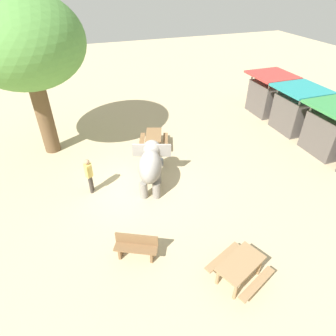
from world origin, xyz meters
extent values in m
plane|color=tan|center=(0.00, 0.00, 0.00)|extent=(60.00, 60.00, 0.00)
cylinder|color=gray|center=(-0.21, 0.26, 0.37)|extent=(0.32, 0.32, 0.75)
cylinder|color=gray|center=(-0.03, 0.75, 0.37)|extent=(0.32, 0.32, 0.75)
cylinder|color=gray|center=(0.75, -0.10, 0.37)|extent=(0.32, 0.32, 0.75)
cylinder|color=gray|center=(0.93, 0.39, 0.37)|extent=(0.32, 0.32, 0.75)
ellipsoid|color=gray|center=(0.36, 0.32, 1.19)|extent=(2.08, 1.54, 1.12)
sphere|color=gray|center=(-0.72, 0.72, 1.33)|extent=(0.80, 0.80, 0.80)
cone|color=gray|center=(-1.00, 0.83, 0.63)|extent=(0.25, 0.25, 1.25)
cube|color=gray|center=(-0.79, 0.19, 1.33)|extent=(0.32, 0.64, 0.60)
cube|color=gray|center=(-0.42, 1.18, 1.33)|extent=(0.32, 0.64, 0.60)
cylinder|color=#3F3833|center=(-0.44, -2.06, 0.41)|extent=(0.14, 0.14, 0.82)
cylinder|color=#3F3833|center=(-0.27, -2.12, 0.41)|extent=(0.14, 0.14, 0.82)
cylinder|color=tan|center=(-0.35, -2.09, 1.11)|extent=(0.32, 0.32, 0.58)
sphere|color=tan|center=(-0.35, -2.09, 1.51)|extent=(0.22, 0.22, 0.22)
cylinder|color=tan|center=(-0.56, -2.03, 1.12)|extent=(0.09, 0.09, 0.55)
cylinder|color=tan|center=(-0.15, -2.15, 1.12)|extent=(0.09, 0.09, 0.55)
cylinder|color=brown|center=(-4.49, -3.59, 1.91)|extent=(0.77, 0.77, 3.82)
ellipsoid|color=#569342|center=(-4.49, -3.59, 5.32)|extent=(5.56, 5.10, 3.94)
cube|color=brown|center=(3.58, -1.14, 0.45)|extent=(0.99, 1.43, 0.06)
cube|color=brown|center=(3.43, -1.06, 0.68)|extent=(0.69, 1.27, 0.40)
cube|color=brown|center=(3.82, -0.67, 0.21)|extent=(0.36, 0.23, 0.42)
cube|color=brown|center=(3.34, -1.61, 0.21)|extent=(0.36, 0.23, 0.42)
cube|color=#9E7A51|center=(5.38, 1.58, 0.75)|extent=(1.31, 1.69, 0.06)
cylinder|color=#9E7A51|center=(5.91, 1.15, 0.36)|extent=(0.10, 0.10, 0.72)
cylinder|color=#9E7A51|center=(5.32, 0.91, 0.36)|extent=(0.10, 0.10, 0.72)
cylinder|color=#9E7A51|center=(5.45, 2.26, 0.36)|extent=(0.10, 0.10, 0.72)
cylinder|color=#9E7A51|center=(4.86, 2.02, 0.36)|extent=(0.10, 0.10, 0.72)
cube|color=#9E7A51|center=(5.96, 1.82, 0.44)|extent=(0.79, 1.48, 0.05)
cube|color=#9E7A51|center=(4.81, 1.35, 0.44)|extent=(0.79, 1.48, 0.05)
cube|color=olive|center=(-2.97, 1.48, 0.75)|extent=(1.68, 1.25, 0.06)
cylinder|color=olive|center=(-2.30, 1.58, 0.36)|extent=(0.10, 0.10, 0.72)
cylinder|color=olive|center=(-2.51, 0.98, 0.36)|extent=(0.10, 0.10, 0.72)
cylinder|color=olive|center=(-3.43, 1.98, 0.36)|extent=(0.10, 0.10, 0.72)
cylinder|color=olive|center=(-3.64, 1.38, 0.36)|extent=(0.10, 0.10, 0.72)
cube|color=olive|center=(-2.76, 2.07, 0.44)|extent=(1.49, 0.73, 0.05)
cube|color=olive|center=(-3.18, 0.90, 0.44)|extent=(1.49, 0.73, 0.05)
cube|color=#59514C|center=(-4.80, 9.75, 1.00)|extent=(2.00, 1.80, 2.00)
cube|color=#C63833|center=(-4.80, 9.75, 2.46)|extent=(2.50, 2.50, 0.12)
cylinder|color=gray|center=(-3.90, 10.56, 1.20)|extent=(0.10, 0.10, 2.40)
cylinder|color=gray|center=(-3.90, 8.94, 1.20)|extent=(0.10, 0.10, 2.40)
cylinder|color=gray|center=(-5.70, 10.56, 1.20)|extent=(0.10, 0.10, 2.40)
cylinder|color=gray|center=(-5.70, 8.94, 1.20)|extent=(0.10, 0.10, 2.40)
cube|color=#59514C|center=(-2.20, 9.75, 1.00)|extent=(2.00, 1.80, 2.00)
cube|color=teal|center=(-2.20, 9.75, 2.46)|extent=(2.50, 2.50, 0.12)
cylinder|color=gray|center=(-1.30, 10.56, 1.20)|extent=(0.10, 0.10, 2.40)
cylinder|color=gray|center=(-1.30, 8.94, 1.20)|extent=(0.10, 0.10, 2.40)
cylinder|color=gray|center=(-3.10, 10.56, 1.20)|extent=(0.10, 0.10, 2.40)
cylinder|color=gray|center=(-3.10, 8.94, 1.20)|extent=(0.10, 0.10, 2.40)
cube|color=#59514C|center=(0.40, 9.75, 1.00)|extent=(2.00, 1.80, 2.00)
cylinder|color=gray|center=(1.30, 8.94, 1.20)|extent=(0.10, 0.10, 2.40)
cylinder|color=gray|center=(-0.50, 10.56, 1.20)|extent=(0.10, 0.10, 2.40)
cylinder|color=gray|center=(-0.50, 8.94, 1.20)|extent=(0.10, 0.10, 2.40)
cylinder|color=gray|center=(-1.29, 1.25, 0.16)|extent=(0.36, 0.36, 0.32)
camera|label=1|loc=(9.51, -2.15, 7.80)|focal=30.20mm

